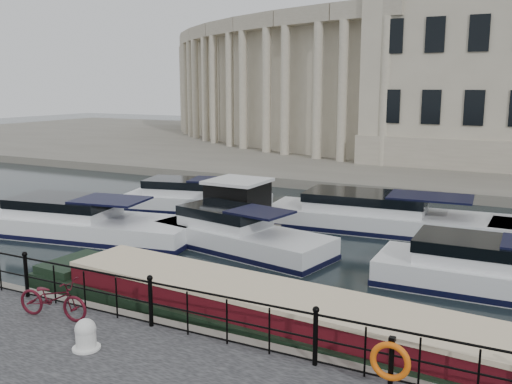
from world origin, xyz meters
TOP-DOWN VIEW (x-y plane):
  - ground_plane at (0.00, 0.00)m, footprint 160.00×160.00m
  - far_bank at (0.00, 39.00)m, footprint 120.00×42.00m
  - railing at (0.00, -2.25)m, footprint 24.14×0.14m
  - civic_building at (-1.00, 34.71)m, footprint 53.55×31.84m
  - bicycle at (-2.33, -2.94)m, footprint 1.94×0.89m
  - mooring_bollard at (-0.50, -3.80)m, footprint 0.59×0.59m
  - life_ring_post at (5.63, -2.88)m, footprint 0.72×0.19m
  - narrowboat at (3.14, -0.57)m, footprint 17.01×3.48m
  - harbour_hut at (-3.59, 8.27)m, footprint 3.21×2.70m
  - cabin_cruisers at (-0.50, 7.95)m, footprint 25.20×10.52m

SIDE VIEW (x-z plane):
  - ground_plane at x=0.00m, z-range 0.00..0.00m
  - far_bank at x=0.00m, z-range 0.00..0.55m
  - narrowboat at x=3.14m, z-range -0.44..1.17m
  - cabin_cruisers at x=-0.50m, z-range -0.63..1.36m
  - mooring_bollard at x=-0.50m, z-range 0.53..1.19m
  - harbour_hut at x=-3.59m, z-range -0.14..2.05m
  - bicycle at x=-2.33m, z-range 0.55..1.54m
  - railing at x=0.00m, z-range 0.59..1.81m
  - life_ring_post at x=5.63m, z-range 0.70..1.86m
  - civic_building at x=-1.00m, z-range -1.39..15.46m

